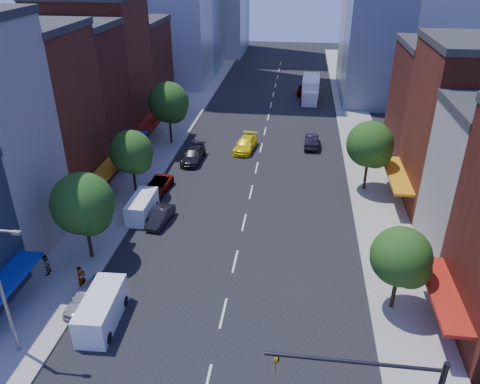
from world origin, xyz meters
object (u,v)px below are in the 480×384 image
object	(u,v)px
parked_car_front	(87,297)
parked_car_third	(158,185)
traffic_car_far	(303,89)
pedestrian_near	(81,278)
parked_car_second	(160,216)
box_truck	(311,90)
traffic_car_oncoming	(311,140)
pedestrian_far	(45,265)
taxi	(246,144)
parked_car_rear	(193,155)
cargo_van_far	(142,207)
cargo_van_near	(101,311)

from	to	relation	value
parked_car_front	parked_car_third	distance (m)	17.39
traffic_car_far	pedestrian_near	world-z (taller)	pedestrian_near
parked_car_second	box_truck	world-z (taller)	box_truck
traffic_car_oncoming	pedestrian_far	size ratio (longest dim) A/B	2.75
traffic_car_oncoming	box_truck	bearing A→B (deg)	-88.38
taxi	pedestrian_far	xyz separation A→B (m)	(-12.13, -26.64, 0.25)
traffic_car_oncoming	parked_car_third	bearing A→B (deg)	43.71
parked_car_rear	cargo_van_far	xyz separation A→B (m)	(-2.00, -13.00, 0.20)
cargo_van_far	traffic_car_oncoming	xyz separation A→B (m)	(15.69, 19.40, -0.18)
traffic_car_far	pedestrian_far	world-z (taller)	pedestrian_far
traffic_car_oncoming	traffic_car_far	distance (m)	23.55
parked_car_third	pedestrian_far	world-z (taller)	pedestrian_far
parked_car_front	parked_car_second	xyz separation A→B (m)	(2.00, 11.37, -0.07)
traffic_car_far	pedestrian_near	xyz separation A→B (m)	(-15.49, -53.71, 0.30)
parked_car_second	traffic_car_oncoming	xyz separation A→B (m)	(13.69, 20.28, 0.13)
cargo_van_far	traffic_car_oncoming	bearing A→B (deg)	51.13
parked_car_third	pedestrian_near	world-z (taller)	pedestrian_near
traffic_car_far	box_truck	xyz separation A→B (m)	(1.15, -3.09, 0.86)
parked_car_front	parked_car_third	bearing A→B (deg)	97.28
parked_car_front	parked_car_third	world-z (taller)	parked_car_front
parked_car_rear	cargo_van_near	distance (m)	26.89
cargo_van_far	traffic_car_oncoming	size ratio (longest dim) A/B	0.96
cargo_van_near	cargo_van_far	size ratio (longest dim) A/B	1.12
parked_car_second	pedestrian_far	distance (m)	10.78
pedestrian_near	cargo_van_near	bearing A→B (deg)	-119.56
pedestrian_far	traffic_car_oncoming	bearing A→B (deg)	139.31
taxi	traffic_car_oncoming	xyz separation A→B (m)	(8.04, 2.25, 0.01)
parked_car_rear	cargo_van_far	size ratio (longest dim) A/B	1.15
parked_car_third	box_truck	size ratio (longest dim) A/B	0.52
cargo_van_far	parked_car_front	bearing A→B (deg)	-89.89
cargo_van_near	traffic_car_far	bearing A→B (deg)	74.91
cargo_van_near	taxi	bearing A→B (deg)	76.73
parked_car_front	pedestrian_far	xyz separation A→B (m)	(-4.47, 2.76, 0.30)
parked_car_second	parked_car_rear	distance (m)	13.88
traffic_car_oncoming	pedestrian_near	xyz separation A→B (m)	(-16.69, -30.19, 0.32)
parked_car_third	taxi	distance (m)	14.24
taxi	pedestrian_far	size ratio (longest dim) A/B	3.07
cargo_van_near	box_truck	xyz separation A→B (m)	(13.93, 53.71, 0.60)
pedestrian_near	taxi	bearing A→B (deg)	1.98
traffic_car_far	cargo_van_near	bearing A→B (deg)	80.50
parked_car_front	box_truck	size ratio (longest dim) A/B	0.48
parked_car_rear	cargo_van_near	world-z (taller)	cargo_van_near
traffic_car_far	cargo_van_far	bearing A→B (deg)	74.53
parked_car_front	parked_car_rear	size ratio (longest dim) A/B	0.81
parked_car_second	cargo_van_far	bearing A→B (deg)	163.70
pedestrian_far	pedestrian_near	bearing A→B (deg)	63.67
parked_car_rear	taxi	size ratio (longest dim) A/B	0.99
parked_car_front	parked_car_second	bearing A→B (deg)	87.30
parked_car_second	pedestrian_far	size ratio (longest dim) A/B	2.29
pedestrian_near	traffic_car_oncoming	bearing A→B (deg)	-9.74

